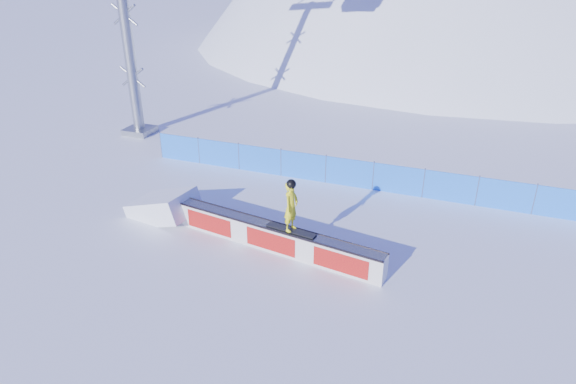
% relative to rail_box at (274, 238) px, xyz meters
% --- Properties ---
extents(ground, '(160.00, 160.00, 0.00)m').
position_rel_rail_box_xyz_m(ground, '(3.05, 1.13, -0.45)').
color(ground, white).
rests_on(ground, ground).
extents(snow_hill, '(64.00, 64.00, 64.00)m').
position_rel_rail_box_xyz_m(snow_hill, '(3.05, 43.13, -18.45)').
color(snow_hill, white).
rests_on(snow_hill, ground).
extents(safety_fence, '(22.05, 0.05, 1.30)m').
position_rel_rail_box_xyz_m(safety_fence, '(3.05, 5.63, 0.15)').
color(safety_fence, blue).
rests_on(safety_fence, ground).
extents(rail_box, '(7.57, 1.70, 0.91)m').
position_rel_rail_box_xyz_m(rail_box, '(0.00, 0.00, 0.00)').
color(rail_box, silver).
rests_on(rail_box, ground).
extents(snow_ramp, '(2.75, 1.95, 1.58)m').
position_rel_rail_box_xyz_m(snow_ramp, '(-4.68, 0.73, -0.45)').
color(snow_ramp, white).
rests_on(snow_ramp, ground).
extents(snowboarder, '(1.72, 0.66, 1.77)m').
position_rel_rail_box_xyz_m(snowboarder, '(0.61, -0.10, 1.33)').
color(snowboarder, black).
rests_on(snowboarder, rail_box).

